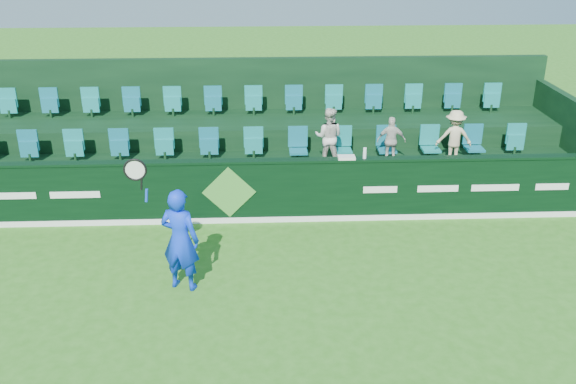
{
  "coord_description": "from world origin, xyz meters",
  "views": [
    {
      "loc": [
        0.68,
        -8.14,
        5.85
      ],
      "look_at": [
        1.16,
        2.8,
        1.15
      ],
      "focal_mm": 40.0,
      "sensor_mm": 36.0,
      "label": 1
    }
  ],
  "objects_px": {
    "spectator_right": "(454,137)",
    "drinks_bottle": "(365,153)",
    "spectator_middle": "(391,141)",
    "towel": "(346,157)",
    "spectator_left": "(329,137)",
    "tennis_player": "(180,239)"
  },
  "relations": [
    {
      "from": "spectator_left",
      "to": "drinks_bottle",
      "type": "distance_m",
      "value": 1.28
    },
    {
      "from": "spectator_middle",
      "to": "towel",
      "type": "distance_m",
      "value": 1.59
    },
    {
      "from": "spectator_left",
      "to": "drinks_bottle",
      "type": "height_order",
      "value": "spectator_left"
    },
    {
      "from": "spectator_middle",
      "to": "drinks_bottle",
      "type": "xyz_separation_m",
      "value": [
        -0.77,
        -1.12,
        0.12
      ]
    },
    {
      "from": "spectator_right",
      "to": "drinks_bottle",
      "type": "bearing_deg",
      "value": 33.4
    },
    {
      "from": "spectator_middle",
      "to": "towel",
      "type": "relative_size",
      "value": 3.09
    },
    {
      "from": "spectator_left",
      "to": "spectator_right",
      "type": "distance_m",
      "value": 2.78
    },
    {
      "from": "spectator_left",
      "to": "spectator_right",
      "type": "bearing_deg",
      "value": -164.34
    },
    {
      "from": "towel",
      "to": "spectator_right",
      "type": "bearing_deg",
      "value": 23.91
    },
    {
      "from": "spectator_left",
      "to": "spectator_middle",
      "type": "distance_m",
      "value": 1.39
    },
    {
      "from": "spectator_middle",
      "to": "spectator_right",
      "type": "relative_size",
      "value": 0.89
    },
    {
      "from": "tennis_player",
      "to": "towel",
      "type": "distance_m",
      "value": 4.06
    },
    {
      "from": "spectator_right",
      "to": "spectator_left",
      "type": "bearing_deg",
      "value": 5.97
    },
    {
      "from": "spectator_left",
      "to": "drinks_bottle",
      "type": "xyz_separation_m",
      "value": [
        0.62,
        -1.12,
        0.01
      ]
    },
    {
      "from": "tennis_player",
      "to": "drinks_bottle",
      "type": "distance_m",
      "value": 4.36
    },
    {
      "from": "towel",
      "to": "spectator_middle",
      "type": "bearing_deg",
      "value": 44.64
    },
    {
      "from": "tennis_player",
      "to": "towel",
      "type": "xyz_separation_m",
      "value": [
        3.1,
        2.58,
        0.45
      ]
    },
    {
      "from": "drinks_bottle",
      "to": "spectator_left",
      "type": "bearing_deg",
      "value": 118.88
    },
    {
      "from": "spectator_left",
      "to": "spectator_middle",
      "type": "relative_size",
      "value": 1.2
    },
    {
      "from": "spectator_left",
      "to": "tennis_player",
      "type": "bearing_deg",
      "value": 68.0
    },
    {
      "from": "spectator_middle",
      "to": "drinks_bottle",
      "type": "height_order",
      "value": "spectator_middle"
    },
    {
      "from": "spectator_right",
      "to": "towel",
      "type": "xyz_separation_m",
      "value": [
        -2.53,
        -1.12,
        -0.03
      ]
    }
  ]
}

